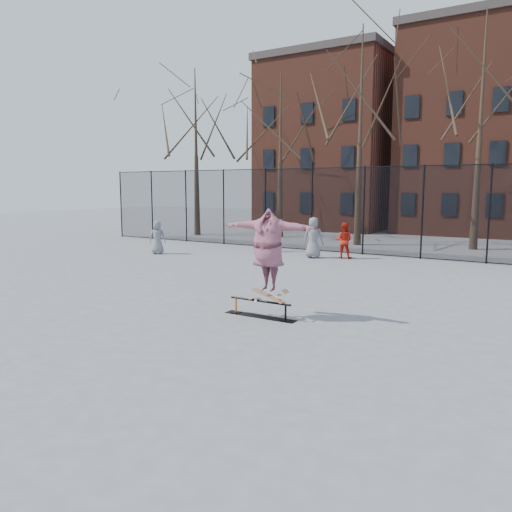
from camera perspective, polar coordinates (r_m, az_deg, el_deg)
The scene contains 11 objects.
ground at distance 11.31m, azimuth -4.28°, elevation -7.89°, with size 100.00×100.00×0.00m, color slate.
skate_rail at distance 11.95m, azimuth 0.46°, elevation -6.21°, with size 1.87×0.29×0.41m.
skateboard at distance 11.77m, azimuth 1.39°, elevation -4.91°, with size 0.92×0.22×0.11m, color brown, non-canonical shape.
skater at distance 11.58m, azimuth 1.41°, elevation -0.03°, with size 2.35×0.64×1.91m, color #563D98.
bystander_grey at distance 23.43m, azimuth -11.20°, elevation 2.10°, with size 0.75×0.49×1.53m, color slate.
bystander_black at distance 23.80m, azimuth 1.90°, elevation 2.63°, with size 0.64×0.42×1.77m, color black.
bystander_red at distance 21.85m, azimuth 10.01°, elevation 1.76°, with size 0.76×0.59×1.56m, color red.
bystander_extra at distance 21.81m, azimuth 6.57°, elevation 2.11°, with size 0.87×0.57×1.78m, color slate.
fence at distance 22.72m, azimuth 15.51°, elevation 5.05°, with size 34.03×0.07×4.00m.
tree_row at distance 27.10m, azimuth 18.07°, elevation 16.62°, with size 33.66×7.46×10.67m.
rowhouses at distance 35.35m, azimuth 23.13°, elevation 12.14°, with size 29.00×7.00×13.00m.
Camera 1 is at (6.47, -8.75, 3.08)m, focal length 35.00 mm.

